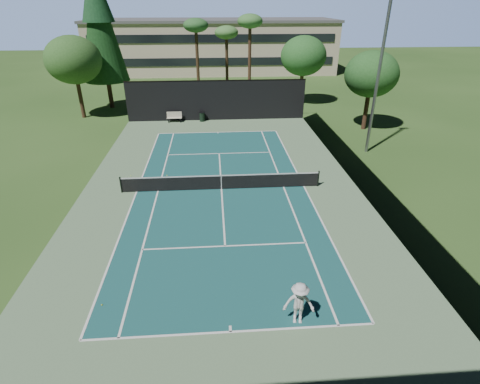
# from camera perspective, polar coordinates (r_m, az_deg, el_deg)

# --- Properties ---
(ground) EXTENTS (160.00, 160.00, 0.00)m
(ground) POSITION_cam_1_polar(r_m,az_deg,el_deg) (24.52, -2.84, 0.42)
(ground) COLOR #2F531F
(ground) RESTS_ON ground
(apron_slab) EXTENTS (18.00, 32.00, 0.01)m
(apron_slab) POSITION_cam_1_polar(r_m,az_deg,el_deg) (24.52, -2.84, 0.43)
(apron_slab) COLOR #62835C
(apron_slab) RESTS_ON ground
(court_surface) EXTENTS (10.97, 23.77, 0.01)m
(court_surface) POSITION_cam_1_polar(r_m,az_deg,el_deg) (24.51, -2.84, 0.44)
(court_surface) COLOR #195252
(court_surface) RESTS_ON ground
(court_lines) EXTENTS (11.07, 23.87, 0.01)m
(court_lines) POSITION_cam_1_polar(r_m,az_deg,el_deg) (24.51, -2.84, 0.46)
(court_lines) COLOR white
(court_lines) RESTS_ON ground
(tennis_net) EXTENTS (12.90, 0.10, 1.10)m
(tennis_net) POSITION_cam_1_polar(r_m,az_deg,el_deg) (24.27, -2.87, 1.59)
(tennis_net) COLOR black
(tennis_net) RESTS_ON ground
(fence) EXTENTS (18.04, 32.05, 4.03)m
(fence) POSITION_cam_1_polar(r_m,az_deg,el_deg) (23.74, -2.96, 4.82)
(fence) COLOR black
(fence) RESTS_ON ground
(player) EXTENTS (1.27, 0.85, 1.84)m
(player) POSITION_cam_1_polar(r_m,az_deg,el_deg) (14.77, 8.99, -16.45)
(player) COLOR silver
(player) RESTS_ON ground
(tennis_ball_a) EXTENTS (0.07, 0.07, 0.07)m
(tennis_ball_a) POSITION_cam_1_polar(r_m,az_deg,el_deg) (16.79, -20.30, -15.83)
(tennis_ball_a) COLOR #ACCA2E
(tennis_ball_a) RESTS_ON ground
(tennis_ball_b) EXTENTS (0.07, 0.07, 0.07)m
(tennis_ball_b) POSITION_cam_1_polar(r_m,az_deg,el_deg) (26.88, -11.08, 2.51)
(tennis_ball_b) COLOR #D8EE36
(tennis_ball_b) RESTS_ON ground
(tennis_ball_c) EXTENTS (0.07, 0.07, 0.07)m
(tennis_ball_c) POSITION_cam_1_polar(r_m,az_deg,el_deg) (25.93, -5.10, 1.98)
(tennis_ball_c) COLOR #CFE934
(tennis_ball_c) RESTS_ON ground
(tennis_ball_d) EXTENTS (0.06, 0.06, 0.06)m
(tennis_ball_d) POSITION_cam_1_polar(r_m,az_deg,el_deg) (27.43, -16.29, 2.39)
(tennis_ball_d) COLOR #CDF437
(tennis_ball_d) RESTS_ON ground
(park_bench) EXTENTS (1.50, 0.45, 1.02)m
(park_bench) POSITION_cam_1_polar(r_m,az_deg,el_deg) (39.13, -9.97, 11.24)
(park_bench) COLOR beige
(park_bench) RESTS_ON ground
(trash_bin) EXTENTS (0.56, 0.56, 0.95)m
(trash_bin) POSITION_cam_1_polar(r_m,az_deg,el_deg) (39.00, -5.80, 11.35)
(trash_bin) COLOR black
(trash_bin) RESTS_ON ground
(pine_tree) EXTENTS (4.80, 4.80, 15.00)m
(pine_tree) POSITION_cam_1_polar(r_m,az_deg,el_deg) (45.43, -20.82, 23.76)
(pine_tree) COLOR #462C1E
(pine_tree) RESTS_ON ground
(palm_a) EXTENTS (2.80, 2.80, 9.32)m
(palm_a) POSITION_cam_1_polar(r_m,az_deg,el_deg) (46.01, -6.74, 23.48)
(palm_a) COLOR #442F1D
(palm_a) RESTS_ON ground
(palm_b) EXTENTS (2.80, 2.80, 8.42)m
(palm_b) POSITION_cam_1_polar(r_m,az_deg,el_deg) (48.07, -2.08, 22.79)
(palm_b) COLOR #402A1B
(palm_b) RESTS_ON ground
(palm_c) EXTENTS (2.80, 2.80, 9.77)m
(palm_c) POSITION_cam_1_polar(r_m,az_deg,el_deg) (45.17, 1.54, 24.10)
(palm_c) COLOR #492F1F
(palm_c) RESTS_ON ground
(decid_tree_a) EXTENTS (5.12, 5.12, 7.62)m
(decid_tree_a) POSITION_cam_1_polar(r_m,az_deg,el_deg) (45.45, 9.64, 19.75)
(decid_tree_a) COLOR #47341E
(decid_tree_a) RESTS_ON ground
(decid_tree_b) EXTENTS (4.80, 4.80, 7.14)m
(decid_tree_b) POSITION_cam_1_polar(r_m,az_deg,el_deg) (37.29, 19.41, 16.56)
(decid_tree_b) COLOR #482D1E
(decid_tree_b) RESTS_ON ground
(decid_tree_c) EXTENTS (5.44, 5.44, 8.09)m
(decid_tree_c) POSITION_cam_1_polar(r_m,az_deg,el_deg) (42.48, -24.06, 17.88)
(decid_tree_c) COLOR #4D3121
(decid_tree_c) RESTS_ON ground
(campus_building) EXTENTS (40.50, 12.50, 8.30)m
(campus_building) POSITION_cam_1_polar(r_m,az_deg,el_deg) (68.22, -4.11, 21.38)
(campus_building) COLOR beige
(campus_building) RESTS_ON ground
(light_pole) EXTENTS (0.90, 0.25, 12.22)m
(light_pole) POSITION_cam_1_polar(r_m,az_deg,el_deg) (30.86, 20.47, 17.07)
(light_pole) COLOR gray
(light_pole) RESTS_ON ground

